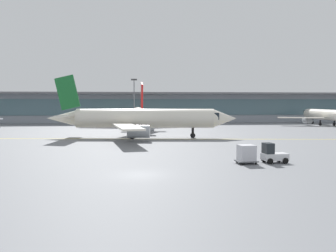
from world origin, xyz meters
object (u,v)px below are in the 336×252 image
object	(u,v)px
cargo_dolly_lead	(246,154)
taxiing_regional_jet	(142,119)
gate_airplane_1	(139,114)
apron_light_mast_1	(134,99)
baggage_tug	(273,154)
gate_airplane_2	(325,115)

from	to	relation	value
cargo_dolly_lead	taxiing_regional_jet	bearing A→B (deg)	104.56
gate_airplane_1	apron_light_mast_1	bearing A→B (deg)	3.19
cargo_dolly_lead	gate_airplane_1	bearing A→B (deg)	94.90
gate_airplane_1	baggage_tug	world-z (taller)	gate_airplane_1
gate_airplane_1	gate_airplane_2	world-z (taller)	gate_airplane_1
cargo_dolly_lead	baggage_tug	bearing A→B (deg)	-0.00
gate_airplane_2	apron_light_mast_1	xyz separation A→B (m)	(-53.07, 14.42, 4.57)
gate_airplane_2	baggage_tug	size ratio (longest dim) A/B	10.79
gate_airplane_2	cargo_dolly_lead	xyz separation A→B (m)	(-41.65, -58.55, -1.85)
baggage_tug	apron_light_mast_1	world-z (taller)	apron_light_mast_1
gate_airplane_1	cargo_dolly_lead	bearing A→B (deg)	-171.91
gate_airplane_1	gate_airplane_2	distance (m)	51.76
baggage_tug	apron_light_mast_1	size ratio (longest dim) A/B	0.20
apron_light_mast_1	gate_airplane_1	bearing A→B (deg)	-85.00
gate_airplane_1	taxiing_regional_jet	size ratio (longest dim) A/B	0.97
gate_airplane_2	taxiing_regional_jet	xyz separation A→B (m)	(-51.65, -30.41, 0.49)
baggage_tug	gate_airplane_1	bearing A→B (deg)	97.71
gate_airplane_2	taxiing_regional_jet	distance (m)	59.93
gate_airplane_1	cargo_dolly_lead	world-z (taller)	gate_airplane_1
baggage_tug	gate_airplane_2	bearing A→B (deg)	51.39
gate_airplane_1	baggage_tug	xyz separation A→B (m)	(13.01, -57.70, -2.40)
taxiing_regional_jet	apron_light_mast_1	distance (m)	45.04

